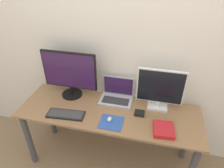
# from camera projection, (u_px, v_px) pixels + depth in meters

# --- Properties ---
(wall_back) EXTENTS (7.00, 0.05, 2.50)m
(wall_back) POSITION_uv_depth(u_px,v_px,m) (117.00, 43.00, 1.88)
(wall_back) COLOR silver
(wall_back) RESTS_ON ground_plane
(desk) EXTENTS (1.71, 0.57, 0.70)m
(desk) POSITION_uv_depth(u_px,v_px,m) (109.00, 121.00, 1.96)
(desk) COLOR olive
(desk) RESTS_ON ground_plane
(monitor_left) EXTENTS (0.55, 0.21, 0.48)m
(monitor_left) POSITION_uv_depth(u_px,v_px,m) (70.00, 74.00, 1.97)
(monitor_left) COLOR black
(monitor_left) RESTS_ON desk
(monitor_right) EXTENTS (0.43, 0.13, 0.41)m
(monitor_right) POSITION_uv_depth(u_px,v_px,m) (160.00, 89.00, 1.82)
(monitor_right) COLOR silver
(monitor_right) RESTS_ON desk
(laptop) EXTENTS (0.32, 0.22, 0.22)m
(laptop) POSITION_uv_depth(u_px,v_px,m) (117.00, 94.00, 2.02)
(laptop) COLOR #ADADB2
(laptop) RESTS_ON desk
(keyboard) EXTENTS (0.35, 0.16, 0.02)m
(keyboard) POSITION_uv_depth(u_px,v_px,m) (66.00, 114.00, 1.83)
(keyboard) COLOR black
(keyboard) RESTS_ON desk
(mousepad) EXTENTS (0.21, 0.19, 0.00)m
(mousepad) POSITION_uv_depth(u_px,v_px,m) (111.00, 122.00, 1.75)
(mousepad) COLOR #2D519E
(mousepad) RESTS_ON desk
(mouse) EXTENTS (0.04, 0.06, 0.03)m
(mouse) POSITION_uv_depth(u_px,v_px,m) (109.00, 119.00, 1.76)
(mouse) COLOR silver
(mouse) RESTS_ON mousepad
(book) EXTENTS (0.19, 0.20, 0.04)m
(book) POSITION_uv_depth(u_px,v_px,m) (164.00, 129.00, 1.66)
(book) COLOR red
(book) RESTS_ON desk
(power_brick) EXTENTS (0.09, 0.07, 0.03)m
(power_brick) POSITION_uv_depth(u_px,v_px,m) (139.00, 113.00, 1.84)
(power_brick) COLOR black
(power_brick) RESTS_ON desk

